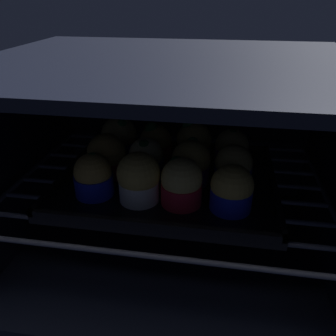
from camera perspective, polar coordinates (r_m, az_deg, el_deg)
name	(u,v)px	position (r cm, az deg, el deg)	size (l,w,h in cm)	color
oven_cavity	(172,157)	(63.72, 0.74, 1.88)	(59.00, 47.00, 37.00)	black
oven_rack	(169,184)	(61.61, 0.12, -2.67)	(54.80, 42.00, 0.80)	#444756
baking_tray	(168,181)	(60.39, 0.00, -2.16)	(36.82, 29.51, 2.20)	black
muffin_row0_col0	(93,176)	(55.45, -12.37, -1.33)	(6.32, 6.32, 7.14)	#1928B7
muffin_row0_col1	(139,179)	(52.58, -4.90, -1.78)	(6.76, 6.76, 8.04)	silver
muffin_row0_col2	(181,183)	(51.69, 2.25, -2.51)	(6.33, 6.33, 7.57)	red
muffin_row0_col3	(232,190)	(51.41, 10.60, -3.62)	(6.40, 6.40, 7.19)	#1928B7
muffin_row1_col0	(107,157)	(60.69, -10.18, 1.88)	(6.81, 6.81, 7.73)	red
muffin_row1_col1	(146,159)	(59.51, -3.68, 1.50)	(6.32, 6.32, 7.22)	#1928B7
muffin_row1_col2	(191,163)	(57.81, 3.84, 0.81)	(6.61, 6.61, 7.63)	#7A238C
muffin_row1_col3	(233,168)	(57.86, 10.86, 0.08)	(6.32, 6.32, 7.15)	#1928B7
muffin_row2_col0	(119,138)	(67.40, -8.14, 4.97)	(6.82, 6.82, 8.20)	#1928B7
muffin_row2_col1	(156,144)	(65.81, -2.09, 4.09)	(6.32, 6.32, 7.65)	red
muffin_row2_col2	(194,144)	(64.69, 4.32, 4.08)	(6.60, 6.60, 8.33)	silver
muffin_row2_col3	(231,149)	(64.74, 10.56, 3.11)	(6.32, 6.32, 7.17)	#7A238C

